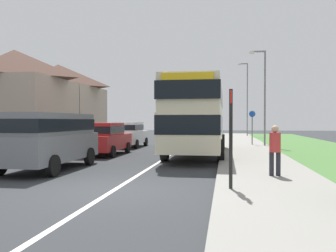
# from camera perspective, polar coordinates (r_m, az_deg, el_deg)

# --- Properties ---
(ground_plane) EXTENTS (120.00, 120.00, 0.00)m
(ground_plane) POSITION_cam_1_polar(r_m,az_deg,el_deg) (9.56, -8.60, -10.09)
(ground_plane) COLOR #2D3033
(lane_marking_centre) EXTENTS (0.14, 60.00, 0.01)m
(lane_marking_centre) POSITION_cam_1_polar(r_m,az_deg,el_deg) (17.28, -0.46, -5.17)
(lane_marking_centre) COLOR silver
(lane_marking_centre) RESTS_ON ground_plane
(pavement_near_side) EXTENTS (3.20, 68.00, 0.12)m
(pavement_near_side) POSITION_cam_1_polar(r_m,az_deg,el_deg) (15.10, 14.22, -5.85)
(pavement_near_side) COLOR gray
(pavement_near_side) RESTS_ON ground_plane
(double_decker_bus) EXTENTS (2.80, 10.38, 3.70)m
(double_decker_bus) POSITION_cam_1_polar(r_m,az_deg,el_deg) (18.65, 4.73, 1.85)
(double_decker_bus) COLOR beige
(double_decker_bus) RESTS_ON ground_plane
(parked_van_grey) EXTENTS (2.11, 5.02, 2.08)m
(parked_van_grey) POSITION_cam_1_polar(r_m,az_deg,el_deg) (13.88, -18.48, -1.53)
(parked_van_grey) COLOR slate
(parked_van_grey) RESTS_ON ground_plane
(parked_car_red) EXTENTS (1.95, 4.43, 1.70)m
(parked_car_red) POSITION_cam_1_polar(r_m,az_deg,el_deg) (19.15, -10.18, -1.81)
(parked_car_red) COLOR #B21E1E
(parked_car_red) RESTS_ON ground_plane
(parked_car_white) EXTENTS (1.88, 4.43, 1.72)m
(parked_car_white) POSITION_cam_1_polar(r_m,az_deg,el_deg) (24.62, -6.24, -1.20)
(parked_car_white) COLOR silver
(parked_car_white) RESTS_ON ground_plane
(pedestrian_at_stop) EXTENTS (0.34, 0.34, 1.67)m
(pedestrian_at_stop) POSITION_cam_1_polar(r_m,az_deg,el_deg) (11.44, 16.71, -3.38)
(pedestrian_at_stop) COLOR #23232D
(pedestrian_at_stop) RESTS_ON ground_plane
(bus_stop_sign) EXTENTS (0.09, 0.52, 2.60)m
(bus_stop_sign) POSITION_cam_1_polar(r_m,az_deg,el_deg) (9.02, 10.00, -0.89)
(bus_stop_sign) COLOR black
(bus_stop_sign) RESTS_ON ground_plane
(cycle_route_sign) EXTENTS (0.44, 0.08, 2.52)m
(cycle_route_sign) POSITION_cam_1_polar(r_m,az_deg,el_deg) (26.06, 13.29, -0.03)
(cycle_route_sign) COLOR slate
(cycle_route_sign) RESTS_ON ground_plane
(street_lamp_mid) EXTENTS (1.14, 0.20, 6.60)m
(street_lamp_mid) POSITION_cam_1_polar(r_m,az_deg,el_deg) (25.33, 14.96, 5.40)
(street_lamp_mid) COLOR slate
(street_lamp_mid) RESTS_ON ground_plane
(street_lamp_far) EXTENTS (1.14, 0.20, 8.40)m
(street_lamp_far) POSITION_cam_1_polar(r_m,az_deg,el_deg) (41.98, 12.42, 4.84)
(street_lamp_far) COLOR slate
(street_lamp_far) RESTS_ON ground_plane
(house_terrace_far_side) EXTENTS (7.09, 13.69, 7.00)m
(house_terrace_far_side) POSITION_cam_1_polar(r_m,az_deg,el_deg) (31.36, -19.93, 3.87)
(house_terrace_far_side) COLOR tan
(house_terrace_far_side) RESTS_ON ground_plane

